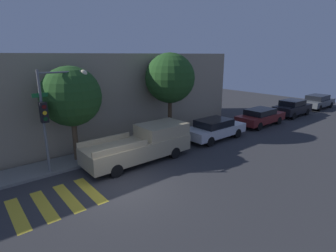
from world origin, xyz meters
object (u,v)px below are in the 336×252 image
Objects in this scene: sedan_middle at (260,116)px; tree_midblock at (170,78)px; traffic_light_pole at (54,105)px; sedan_tail_of_row at (317,101)px; pickup_truck at (144,144)px; sedan_near_corner at (214,128)px; tree_near_corner at (71,97)px; sedan_far_end at (292,108)px.

tree_midblock is (-7.72, 2.08, 3.31)m from sedan_middle.
sedan_middle is at bearing -4.75° from traffic_light_pole.
sedan_middle is 8.66m from tree_midblock.
sedan_tail_of_row is (26.13, -1.27, -2.57)m from traffic_light_pole.
tree_midblock is at bearing 164.94° from sedan_middle.
pickup_truck is 5.74m from sedan_near_corner.
sedan_tail_of_row is 0.81× the size of tree_midblock.
tree_near_corner is at bearing 166.42° from sedan_near_corner.
traffic_light_pole is at bearing 172.55° from sedan_near_corner.
tree_near_corner is 0.88× the size of tree_midblock.
traffic_light_pole is 1.13× the size of sedan_far_end.
traffic_light_pole is at bearing 176.47° from sedan_far_end.
pickup_truck is 1.02× the size of tree_midblock.
sedan_near_corner is at bearing 180.00° from sedan_middle.
sedan_far_end is at bearing 0.00° from pickup_truck.
pickup_truck is 22.17m from sedan_tail_of_row.
sedan_middle is at bearing -8.34° from tree_near_corner.
tree_near_corner is (-14.17, 2.08, 2.76)m from sedan_middle.
sedan_middle is (15.25, -1.27, -2.59)m from traffic_light_pole.
pickup_truck is at bearing -180.00° from sedan_far_end.
sedan_far_end is 5.55m from sedan_tail_of_row.
traffic_light_pole is 1.09× the size of sedan_near_corner.
traffic_light_pole is at bearing 177.22° from sedan_tail_of_row.
sedan_middle is (5.56, -0.00, -0.00)m from sedan_near_corner.
sedan_middle is at bearing -15.06° from tree_midblock.
tree_near_corner is (-19.49, 2.08, 2.70)m from sedan_far_end.
pickup_truck is at bearing -149.84° from tree_midblock.
traffic_light_pole reaches higher than sedan_far_end.
sedan_far_end is (10.88, 0.00, 0.05)m from sedan_near_corner.
tree_midblock is at bearing 173.62° from sedan_tail_of_row.
sedan_tail_of_row reaches higher than sedan_near_corner.
tree_midblock reaches higher than tree_near_corner.
tree_near_corner reaches higher than sedan_far_end.
tree_midblock is (-2.16, 2.08, 3.30)m from sedan_near_corner.
traffic_light_pole is 0.84× the size of pickup_truck.
traffic_light_pole is 7.61m from tree_midblock.
sedan_near_corner is 0.79× the size of tree_midblock.
pickup_truck is at bearing -17.79° from traffic_light_pole.
sedan_far_end is 19.78m from tree_near_corner.
sedan_tail_of_row is (10.87, 0.00, 0.02)m from sedan_middle.
sedan_far_end is at bearing -6.09° from tree_near_corner.
sedan_near_corner is 16.43m from sedan_tail_of_row.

